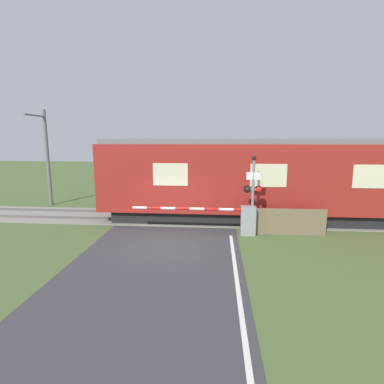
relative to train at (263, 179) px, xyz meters
name	(u,v)px	position (x,y,z in m)	size (l,w,h in m)	color
ground_plane	(167,243)	(-4.08, -3.68, -2.01)	(80.00, 80.00, 0.00)	#4C6033
track_bed	(179,217)	(-4.08, 0.00, -1.99)	(36.00, 3.20, 0.13)	gray
train	(263,179)	(0.00, 0.00, 0.00)	(15.41, 3.14, 3.93)	black
crossing_barrier	(239,219)	(-1.27, -2.43, -1.33)	(5.23, 0.44, 1.21)	gray
signal_post	(253,191)	(-0.73, -2.42, -0.15)	(0.75, 0.26, 3.26)	gray
catenary_pole	(47,156)	(-12.11, 2.26, 0.92)	(0.20, 1.90, 5.57)	slate
roadside_fence	(290,222)	(0.84, -2.29, -1.46)	(2.89, 0.06, 1.10)	#726047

